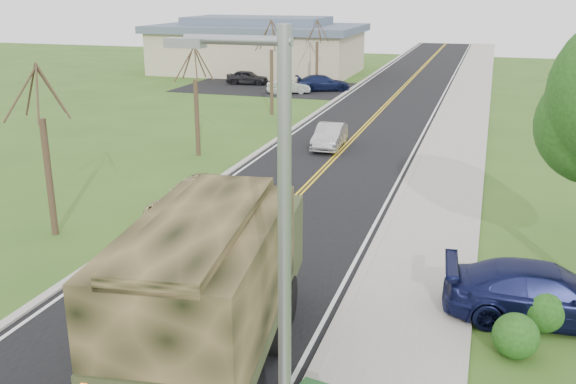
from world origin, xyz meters
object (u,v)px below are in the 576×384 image
at_px(military_truck, 214,279).
at_px(suv_champagne, 198,200).
at_px(sedan_silver, 330,136).
at_px(pickup_navy, 545,294).

xyz_separation_m(military_truck, suv_champagne, (-4.74, 9.13, -1.53)).
bearing_deg(suv_champagne, sedan_silver, 80.77).
relative_size(military_truck, pickup_navy, 1.59).
height_order(sedan_silver, pickup_navy, pickup_navy).
relative_size(suv_champagne, sedan_silver, 1.37).
distance_m(sedan_silver, pickup_navy, 19.85).
bearing_deg(military_truck, suv_champagne, 109.76).
relative_size(military_truck, suv_champagne, 1.53).
height_order(suv_champagne, pickup_navy, pickup_navy).
xyz_separation_m(suv_champagne, pickup_navy, (12.07, -4.42, 0.00)).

